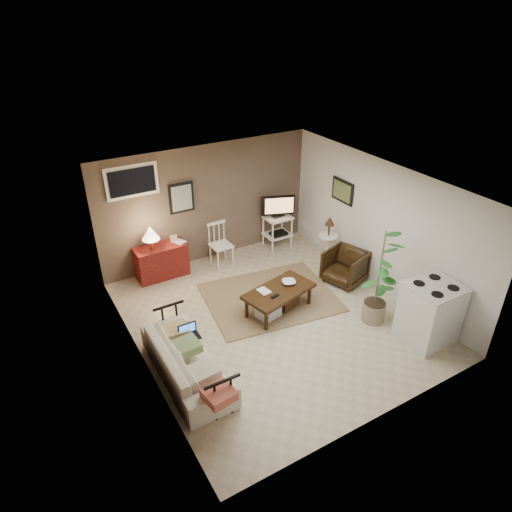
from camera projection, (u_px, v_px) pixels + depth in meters
floor at (273, 318)px, 7.84m from camera, size 5.00×5.00×0.00m
art_back at (181, 198)px, 8.74m from camera, size 0.50×0.03×0.60m
art_right at (343, 191)px, 8.85m from camera, size 0.03×0.60×0.45m
window at (132, 181)px, 8.10m from camera, size 0.96×0.03×0.60m
rug at (270, 297)px, 8.35m from camera, size 2.52×2.14×0.02m
coffee_table at (278, 299)px, 7.88m from camera, size 1.36×0.91×0.47m
sofa at (186, 356)px, 6.46m from camera, size 0.56×1.90×0.74m
sofa_pillows at (195, 359)px, 6.28m from camera, size 0.37×1.81×0.13m
sofa_end_rails at (194, 356)px, 6.54m from camera, size 0.51×1.90×0.64m
laptop at (189, 333)px, 6.73m from camera, size 0.29×0.21×0.20m
red_console at (161, 259)px, 8.82m from camera, size 0.99×0.44×1.14m
spindle_chair at (221, 245)px, 9.25m from camera, size 0.41×0.41×0.88m
tv_stand at (278, 220)px, 9.79m from camera, size 0.68×0.46×1.18m
side_table at (329, 235)px, 9.18m from camera, size 0.38×0.38×1.03m
armchair at (345, 265)px, 8.68m from camera, size 0.83×0.86×0.71m
potted_plant at (379, 274)px, 7.34m from camera, size 0.43×0.43×1.72m
stove at (430, 313)px, 7.12m from camera, size 0.78×0.73×1.02m
bowl at (289, 278)px, 7.90m from camera, size 0.24×0.14×0.23m
book_table at (260, 287)px, 7.64m from camera, size 0.17×0.03×0.23m
book_console at (176, 238)px, 8.72m from camera, size 0.18×0.09×0.24m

